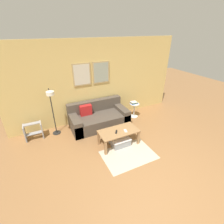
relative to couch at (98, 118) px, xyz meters
name	(u,v)px	position (x,y,z in m)	size (l,w,h in m)	color
ground_plane	(158,186)	(0.21, -2.64, -0.26)	(16.00, 16.00, 0.00)	olive
wall_back	(98,81)	(0.20, 0.47, 1.02)	(5.60, 0.09, 2.55)	#D6B76B
area_rug	(129,155)	(0.14, -1.63, -0.26)	(1.26, 0.87, 0.01)	#C1B299
couch	(98,118)	(0.00, 0.00, 0.00)	(1.78, 0.91, 0.75)	#4C4238
coffee_table	(119,133)	(0.12, -1.13, 0.08)	(1.03, 0.53, 0.42)	#997047
storage_bin	(119,141)	(0.14, -1.15, -0.15)	(0.50, 0.44, 0.21)	gray
floor_lamp	(52,105)	(-1.30, -0.06, 0.73)	(0.23, 0.50, 1.41)	black
side_table	(134,109)	(1.32, -0.02, 0.04)	(0.33, 0.33, 0.49)	white
book_stack	(134,103)	(1.31, 0.00, 0.27)	(0.25, 0.20, 0.07)	#335199
remote_control	(116,132)	(0.03, -1.16, 0.17)	(0.04, 0.15, 0.02)	black
cell_phone	(126,131)	(0.27, -1.21, 0.16)	(0.07, 0.14, 0.01)	silver
step_stool	(33,131)	(-1.89, 0.13, -0.01)	(0.47, 0.29, 0.46)	#99999E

